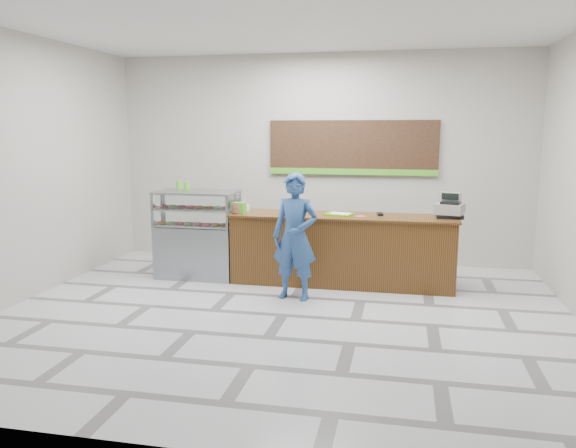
% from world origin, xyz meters
% --- Properties ---
extents(floor, '(7.00, 7.00, 0.00)m').
position_xyz_m(floor, '(0.00, 0.00, 0.00)').
color(floor, silver).
rests_on(floor, ground).
extents(back_wall, '(7.00, 0.00, 7.00)m').
position_xyz_m(back_wall, '(0.00, 3.00, 1.75)').
color(back_wall, '#B7B2A8').
rests_on(back_wall, floor).
extents(ceiling, '(7.00, 7.00, 0.00)m').
position_xyz_m(ceiling, '(0.00, 0.00, 3.50)').
color(ceiling, silver).
rests_on(ceiling, back_wall).
extents(sales_counter, '(3.26, 0.76, 1.03)m').
position_xyz_m(sales_counter, '(0.55, 1.55, 0.52)').
color(sales_counter, brown).
rests_on(sales_counter, floor).
extents(display_case, '(1.22, 0.72, 1.33)m').
position_xyz_m(display_case, '(-1.67, 1.55, 0.68)').
color(display_case, gray).
rests_on(display_case, floor).
extents(menu_board, '(2.80, 0.06, 0.90)m').
position_xyz_m(menu_board, '(0.55, 2.96, 1.93)').
color(menu_board, black).
rests_on(menu_board, back_wall).
extents(cash_register, '(0.45, 0.47, 0.34)m').
position_xyz_m(cash_register, '(2.05, 1.64, 1.16)').
color(cash_register, black).
rests_on(cash_register, sales_counter).
extents(card_terminal, '(0.10, 0.16, 0.04)m').
position_xyz_m(card_terminal, '(1.09, 1.62, 1.05)').
color(card_terminal, black).
rests_on(card_terminal, sales_counter).
extents(serving_tray, '(0.44, 0.36, 0.02)m').
position_xyz_m(serving_tray, '(0.50, 1.56, 1.04)').
color(serving_tray, '#59DB00').
rests_on(serving_tray, sales_counter).
extents(napkin_box, '(0.15, 0.15, 0.11)m').
position_xyz_m(napkin_box, '(-0.95, 1.63, 1.08)').
color(napkin_box, white).
rests_on(napkin_box, sales_counter).
extents(straw_cup, '(0.08, 0.08, 0.12)m').
position_xyz_m(straw_cup, '(-0.95, 1.64, 1.09)').
color(straw_cup, silver).
rests_on(straw_cup, sales_counter).
extents(promo_box, '(0.21, 0.16, 0.17)m').
position_xyz_m(promo_box, '(-0.95, 1.37, 1.11)').
color(promo_box, '#51B728').
rests_on(promo_box, sales_counter).
extents(donut_decal, '(0.15, 0.15, 0.00)m').
position_xyz_m(donut_decal, '(0.81, 1.47, 1.03)').
color(donut_decal, '#D34A65').
rests_on(donut_decal, sales_counter).
extents(green_cup_left, '(0.08, 0.08, 0.13)m').
position_xyz_m(green_cup_left, '(-2.05, 1.78, 1.40)').
color(green_cup_left, '#51B728').
rests_on(green_cup_left, display_case).
extents(green_cup_right, '(0.08, 0.08, 0.13)m').
position_xyz_m(green_cup_right, '(-1.87, 1.65, 1.40)').
color(green_cup_right, '#51B728').
rests_on(green_cup_right, display_case).
extents(customer, '(0.67, 0.49, 1.70)m').
position_xyz_m(customer, '(0.01, 0.72, 0.85)').
color(customer, '#294E86').
rests_on(customer, floor).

